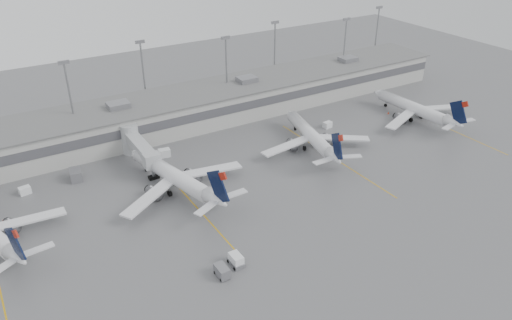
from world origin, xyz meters
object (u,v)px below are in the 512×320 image
baggage_tug (236,261)px  jet_mid_left (176,177)px  jet_mid_right (312,136)px  jet_far_right (416,109)px

baggage_tug → jet_mid_left: bearing=87.9°
jet_mid_right → jet_far_right: bearing=11.8°
jet_mid_right → jet_far_right: size_ratio=0.98×
jet_far_right → baggage_tug: jet_far_right is taller
jet_mid_right → jet_far_right: jet_far_right is taller
jet_far_right → jet_mid_left: bearing=178.4°
jet_far_right → baggage_tug: bearing=-161.0°
jet_mid_left → jet_mid_right: (34.57, 1.20, -0.19)m
baggage_tug → jet_mid_right: bearing=37.1°
baggage_tug → jet_far_right: bearing=20.7°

